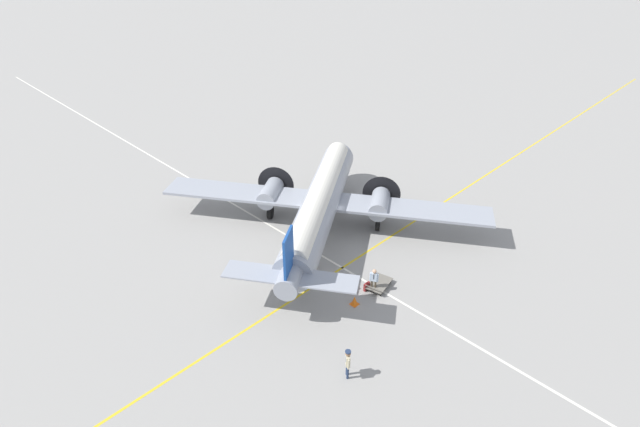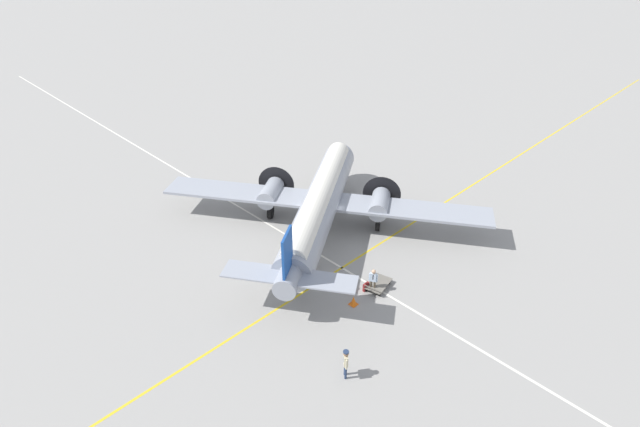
# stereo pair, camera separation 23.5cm
# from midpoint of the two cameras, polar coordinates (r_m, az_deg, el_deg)

# --- Properties ---
(ground_plane) EXTENTS (300.00, 300.00, 0.00)m
(ground_plane) POSITION_cam_midpoint_polar(r_m,az_deg,el_deg) (37.33, -0.18, -2.16)
(ground_plane) COLOR gray
(apron_line_eastwest) EXTENTS (120.00, 0.16, 0.01)m
(apron_line_eastwest) POSITION_cam_midpoint_polar(r_m,az_deg,el_deg) (35.05, 4.62, -4.76)
(apron_line_eastwest) COLOR gold
(apron_line_eastwest) RESTS_ON ground_plane
(apron_line_northsouth) EXTENTS (0.16, 120.00, 0.01)m
(apron_line_northsouth) POSITION_cam_midpoint_polar(r_m,az_deg,el_deg) (36.17, -2.44, -3.40)
(apron_line_northsouth) COLOR silver
(apron_line_northsouth) RESTS_ON ground_plane
(airliner_main) EXTENTS (19.03, 21.98, 5.72)m
(airliner_main) POSITION_cam_midpoint_polar(r_m,az_deg,el_deg) (36.35, -0.06, 1.48)
(airliner_main) COLOR #9399A3
(airliner_main) RESTS_ON ground_plane
(crew_foreground) EXTENTS (0.43, 0.50, 1.82)m
(crew_foreground) POSITION_cam_midpoint_polar(r_m,az_deg,el_deg) (26.28, 2.92, -16.45)
(crew_foreground) COLOR navy
(crew_foreground) RESTS_ON ground_plane
(passenger_boarding) EXTENTS (0.34, 0.52, 1.68)m
(passenger_boarding) POSITION_cam_midpoint_polar(r_m,az_deg,el_deg) (31.46, 5.98, -7.33)
(passenger_boarding) COLOR #473D2D
(passenger_boarding) RESTS_ON ground_plane
(suitcase_near_door) EXTENTS (0.47, 0.15, 0.58)m
(suitcase_near_door) POSITION_cam_midpoint_polar(r_m,az_deg,el_deg) (31.96, 5.15, -8.30)
(suitcase_near_door) COLOR maroon
(suitcase_near_door) RESTS_ON ground_plane
(suitcase_upright_spare) EXTENTS (0.39, 0.18, 0.58)m
(suitcase_upright_spare) POSITION_cam_midpoint_polar(r_m,az_deg,el_deg) (31.85, 3.32, -8.38)
(suitcase_upright_spare) COLOR maroon
(suitcase_upright_spare) RESTS_ON ground_plane
(baggage_cart) EXTENTS (2.05, 1.53, 0.56)m
(baggage_cart) POSITION_cam_midpoint_polar(r_m,az_deg,el_deg) (32.25, 6.54, -7.97)
(baggage_cart) COLOR #6B665B
(baggage_cart) RESTS_ON ground_plane
(traffic_cone) EXTENTS (0.47, 0.47, 0.62)m
(traffic_cone) POSITION_cam_midpoint_polar(r_m,az_deg,el_deg) (30.85, 3.74, -9.91)
(traffic_cone) COLOR orange
(traffic_cone) RESTS_ON ground_plane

